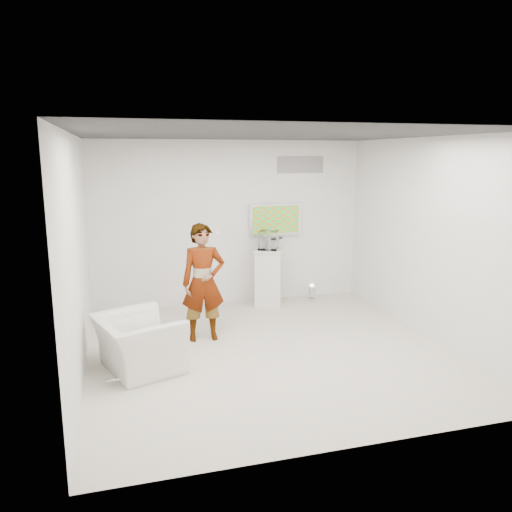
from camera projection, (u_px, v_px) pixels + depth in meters
name	position (u px, v px, depth m)	size (l,w,h in m)	color
room	(271.00, 247.00, 6.79)	(5.01, 5.01, 3.00)	beige
tv	(275.00, 219.00, 9.32)	(1.00, 0.08, 0.60)	silver
logo_decal	(301.00, 165.00, 9.29)	(0.90, 0.02, 0.30)	gray
person	(203.00, 282.00, 7.38)	(0.64, 0.42, 1.76)	silver
armchair	(138.00, 343.00, 6.42)	(1.09, 0.95, 0.71)	silver
pedestal	(268.00, 277.00, 9.15)	(0.51, 0.51, 1.05)	silver
floor_uplight	(312.00, 293.00, 9.50)	(0.20, 0.20, 0.32)	silver
vitrine	(269.00, 240.00, 9.01)	(0.34, 0.34, 0.34)	silver
console	(269.00, 243.00, 9.02)	(0.05, 0.17, 0.24)	silver
wii_remote	(217.00, 233.00, 7.45)	(0.04, 0.14, 0.04)	silver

